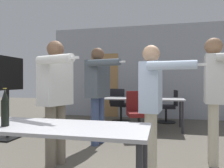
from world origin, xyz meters
name	(u,v)px	position (x,y,z in m)	size (l,w,h in m)	color
back_wall	(137,72)	(-0.03, 5.46, 1.44)	(5.67, 0.12, 2.90)	#A3A8B2
conference_table_near	(48,133)	(-0.29, 0.32, 0.66)	(1.85, 0.65, 0.74)	#A8A8AD
conference_table_far	(137,100)	(0.14, 3.83, 0.68)	(2.19, 0.79, 0.74)	#A8A8AD
tv_screen	(7,89)	(-2.29, 2.29, 1.00)	(0.44, 0.96, 1.65)	black
person_right_polo	(98,86)	(-0.40, 2.31, 1.05)	(0.77, 0.82, 1.76)	#3D4C75
person_center_tall	(56,90)	(-0.67, 1.21, 1.02)	(0.72, 0.81, 1.70)	slate
person_left_plaid	(215,87)	(1.43, 1.73, 1.06)	(0.77, 0.65, 1.74)	beige
person_near_casual	(152,96)	(0.61, 1.22, 0.96)	(0.72, 0.66, 1.59)	beige
office_chair_far_right	(120,106)	(-0.42, 4.53, 0.44)	(0.57, 0.62, 0.94)	black
office_chair_near_pushed	(138,115)	(0.25, 3.01, 0.44)	(0.58, 0.63, 0.94)	black
office_chair_side_rolled	(169,108)	(0.92, 4.74, 0.41)	(0.56, 0.52, 0.90)	black
beer_bottle	(5,108)	(-0.64, 0.19, 0.90)	(0.07, 0.07, 0.34)	black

